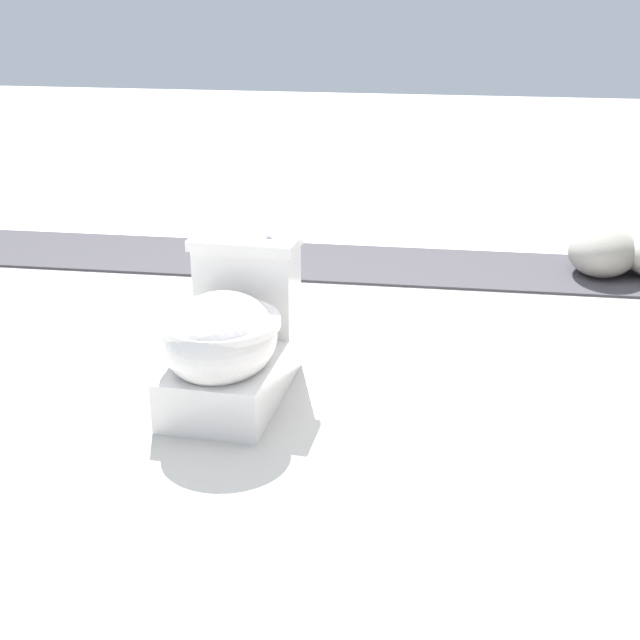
{
  "coord_description": "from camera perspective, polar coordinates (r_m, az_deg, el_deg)",
  "views": [
    {
      "loc": [
        2.9,
        0.5,
        1.39
      ],
      "look_at": [
        0.27,
        0.12,
        0.3
      ],
      "focal_mm": 50.0,
      "sensor_mm": 36.0,
      "label": 1
    }
  ],
  "objects": [
    {
      "name": "gravel_strip",
      "position": [
        4.31,
        7.88,
        3.32
      ],
      "size": [
        0.56,
        8.0,
        0.01
      ],
      "primitive_type": "cube",
      "color": "#423F44",
      "rests_on": "ground"
    },
    {
      "name": "toilet",
      "position": [
        2.95,
        -5.78,
        -1.13
      ],
      "size": [
        0.66,
        0.42,
        0.52
      ],
      "rotation": [
        0.0,
        0.0,
        -0.07
      ],
      "color": "white",
      "rests_on": "ground"
    },
    {
      "name": "boulder_near",
      "position": [
        4.36,
        17.66,
        4.19
      ],
      "size": [
        0.47,
        0.42,
        0.22
      ],
      "primitive_type": "ellipsoid",
      "rotation": [
        0.0,
        0.0,
        2.84
      ],
      "color": "gray",
      "rests_on": "ground"
    },
    {
      "name": "ground_plane",
      "position": [
        3.26,
        -1.33,
        -2.97
      ],
      "size": [
        14.0,
        14.0,
        0.0
      ],
      "primitive_type": "plane",
      "color": "beige"
    }
  ]
}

